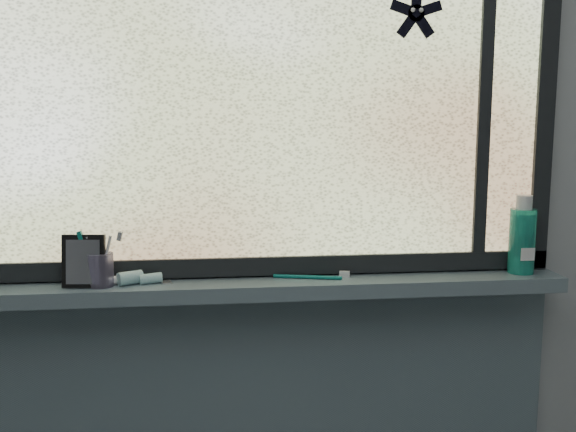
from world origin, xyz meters
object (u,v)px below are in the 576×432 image
(vanity_mirror, at_px, (84,261))
(toothbrush_cup, at_px, (101,270))
(mouthwash_bottle, at_px, (522,234))
(cream_tube, at_px, (522,242))

(vanity_mirror, bearing_deg, toothbrush_cup, 14.24)
(mouthwash_bottle, xyz_separation_m, cream_tube, (-0.00, -0.00, -0.02))
(toothbrush_cup, bearing_deg, cream_tube, 0.63)
(vanity_mirror, distance_m, mouthwash_bottle, 1.18)
(cream_tube, bearing_deg, mouthwash_bottle, 64.78)
(mouthwash_bottle, bearing_deg, cream_tube, -115.22)
(vanity_mirror, relative_size, toothbrush_cup, 1.58)
(mouthwash_bottle, height_order, cream_tube, mouthwash_bottle)
(vanity_mirror, relative_size, cream_tube, 1.16)
(mouthwash_bottle, distance_m, cream_tube, 0.02)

